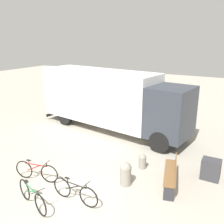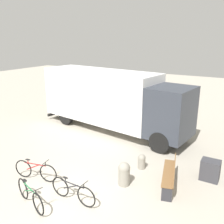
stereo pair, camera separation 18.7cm
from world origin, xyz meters
name	(u,v)px [view 2 (the right image)]	position (x,y,z in m)	size (l,w,h in m)	color
ground_plane	(66,201)	(0.00, 0.00, 0.00)	(60.00, 60.00, 0.00)	#A8A091
delivery_truck	(111,98)	(-2.07, 6.38, 1.85)	(9.12, 3.37, 3.33)	white
park_bench	(171,173)	(2.66, 2.54, 0.51)	(0.88, 1.97, 0.86)	brown
bicycle_near	(35,170)	(-1.79, 0.43, 0.38)	(1.74, 0.52, 0.79)	black
bicycle_middle	(30,195)	(-0.78, -0.73, 0.38)	(1.70, 0.64, 0.79)	black
bicycle_far	(73,191)	(0.22, 0.11, 0.38)	(1.77, 0.44, 0.79)	black
bollard_near_bench	(124,173)	(1.20, 1.79, 0.47)	(0.43, 0.43, 0.88)	gray
bollard_far_bench	(142,161)	(1.27, 3.18, 0.33)	(0.31, 0.31, 0.62)	gray
utility_box	(210,170)	(3.79, 3.68, 0.39)	(0.67, 0.50, 0.78)	#38383D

